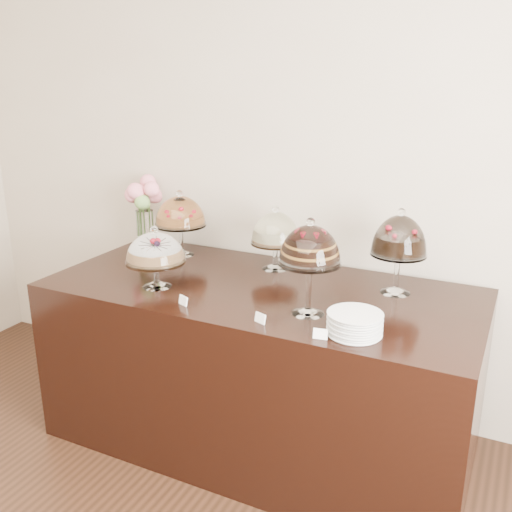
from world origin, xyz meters
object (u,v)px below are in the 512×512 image
at_px(flower_vase, 144,203).
at_px(cake_stand_dark_choco, 399,239).
at_px(display_counter, 260,365).
at_px(cake_stand_fruit_tart, 180,214).
at_px(cake_stand_choco_layer, 310,248).
at_px(plate_stack, 355,324).
at_px(cake_stand_cheesecake, 276,231).
at_px(cake_stand_sugar_sponge, 155,250).

bearing_deg(flower_vase, cake_stand_dark_choco, -4.84).
bearing_deg(display_counter, cake_stand_fruit_tart, 156.75).
distance_m(cake_stand_choco_layer, plate_stack, 0.38).
bearing_deg(cake_stand_cheesecake, cake_stand_sugar_sponge, -129.35).
bearing_deg(display_counter, cake_stand_sugar_sponge, -154.76).
height_order(cake_stand_sugar_sponge, flower_vase, flower_vase).
xyz_separation_m(cake_stand_cheesecake, plate_stack, (0.64, -0.63, -0.17)).
distance_m(cake_stand_sugar_sponge, flower_vase, 0.78).
xyz_separation_m(display_counter, flower_vase, (-0.98, 0.36, 0.72)).
xyz_separation_m(cake_stand_cheesecake, flower_vase, (-0.93, 0.06, 0.06)).
bearing_deg(cake_stand_sugar_sponge, cake_stand_fruit_tart, 109.69).
distance_m(cake_stand_sugar_sponge, cake_stand_cheesecake, 0.68).
bearing_deg(cake_stand_cheesecake, flower_vase, 176.10).
relative_size(cake_stand_choco_layer, cake_stand_fruit_tart, 1.14).
bearing_deg(cake_stand_dark_choco, flower_vase, 175.16).
distance_m(cake_stand_choco_layer, flower_vase, 1.44).
height_order(cake_stand_sugar_sponge, cake_stand_choco_layer, cake_stand_choco_layer).
xyz_separation_m(cake_stand_fruit_tart, plate_stack, (1.25, -0.61, -0.20)).
bearing_deg(cake_stand_choco_layer, cake_stand_dark_choco, 55.55).
xyz_separation_m(cake_stand_cheesecake, cake_stand_dark_choco, (0.69, -0.07, 0.06)).
height_order(cake_stand_dark_choco, flower_vase, flower_vase).
relative_size(cake_stand_dark_choco, plate_stack, 1.90).
bearing_deg(flower_vase, cake_stand_fruit_tart, -13.45).
distance_m(cake_stand_sugar_sponge, cake_stand_choco_layer, 0.83).
height_order(display_counter, cake_stand_cheesecake, cake_stand_cheesecake).
bearing_deg(cake_stand_choco_layer, cake_stand_sugar_sponge, -178.93).
bearing_deg(cake_stand_dark_choco, display_counter, -160.74).
distance_m(cake_stand_cheesecake, cake_stand_dark_choco, 0.69).
relative_size(display_counter, flower_vase, 5.09).
height_order(cake_stand_cheesecake, cake_stand_fruit_tart, cake_stand_fruit_tart).
distance_m(display_counter, cake_stand_sugar_sponge, 0.83).
relative_size(cake_stand_dark_choco, flower_vase, 0.99).
height_order(cake_stand_sugar_sponge, cake_stand_fruit_tart, cake_stand_fruit_tart).
distance_m(cake_stand_cheesecake, plate_stack, 0.91).
bearing_deg(cake_stand_cheesecake, display_counter, -80.41).
distance_m(cake_stand_choco_layer, cake_stand_fruit_tart, 1.12).
bearing_deg(cake_stand_dark_choco, cake_stand_cheesecake, 173.88).
distance_m(display_counter, cake_stand_fruit_tart, 1.01).
bearing_deg(display_counter, flower_vase, 159.82).
relative_size(display_counter, cake_stand_dark_choco, 5.12).
height_order(cake_stand_dark_choco, cake_stand_fruit_tart, cake_stand_dark_choco).
relative_size(display_counter, cake_stand_cheesecake, 6.13).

